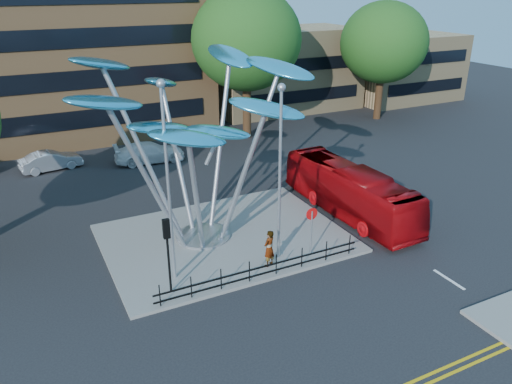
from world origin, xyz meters
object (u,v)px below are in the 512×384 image
tree_right (246,40)px  red_bus (350,191)px  tree_far (384,43)px  traffic_light_island (167,240)px  pedestrian (269,248)px  parked_car_right (150,152)px  no_entry_sign_island (312,223)px  street_lamp_left (167,168)px  leaf_sculpture (194,108)px  parked_car_mid (51,161)px  street_lamp_right (280,159)px

tree_right → red_bus: size_ratio=1.21×
tree_far → red_bus: 23.13m
traffic_light_island → pedestrian: bearing=0.0°
tree_right → traffic_light_island: tree_right is taller
tree_right → tree_far: tree_right is taller
tree_far → pedestrian: size_ratio=6.02×
tree_right → red_bus: bearing=-94.9°
tree_right → parked_car_right: bearing=-164.9°
no_entry_sign_island → pedestrian: bearing=-179.6°
no_entry_sign_island → red_bus: size_ratio=0.24×
street_lamp_left → no_entry_sign_island: size_ratio=3.59×
leaf_sculpture → parked_car_mid: bearing=112.0°
parked_car_mid → parked_car_right: parked_car_right is taller
tree_right → parked_car_mid: tree_right is taller
pedestrian → parked_car_mid: size_ratio=0.43×
traffic_light_island → no_entry_sign_island: bearing=0.1°
street_lamp_left → parked_car_mid: bearing=100.8°
red_bus → parked_car_right: red_bus is taller
no_entry_sign_island → street_lamp_right: bearing=162.1°
street_lamp_right → red_bus: 7.63m
no_entry_sign_island → parked_car_right: bearing=100.5°
tree_right → red_bus: tree_right is taller
street_lamp_left → traffic_light_island: 2.96m
leaf_sculpture → traffic_light_island: size_ratio=3.71×
street_lamp_left → street_lamp_right: (5.00, -0.50, -0.26)m
traffic_light_island → parked_car_right: bearing=77.2°
tree_far → pedestrian: bearing=-138.8°
tree_far → pedestrian: tree_far is taller
parked_car_right → street_lamp_right: bearing=-169.8°
tree_right → red_bus: (-1.40, -16.29, -6.64)m
tree_right → street_lamp_left: bearing=-124.0°
leaf_sculpture → parked_car_mid: leaf_sculpture is taller
traffic_light_island → red_bus: (11.60, 3.21, -1.22)m
street_lamp_right → parked_car_right: (-1.64, 16.53, -4.36)m
leaf_sculpture → street_lamp_right: (2.57, -3.68, -1.78)m
street_lamp_left → parked_car_mid: (-3.34, 17.47, -4.67)m
pedestrian → no_entry_sign_island: bearing=155.8°
no_entry_sign_island → street_lamp_left: bearing=171.4°
leaf_sculpture → traffic_light_island: bearing=-125.0°
leaf_sculpture → no_entry_sign_island: (4.07, -4.16, -5.06)m
street_lamp_right → parked_car_right: size_ratio=1.64×
street_lamp_left → parked_car_right: bearing=78.2°
tree_right → traffic_light_island: size_ratio=3.54×
traffic_light_island → tree_far: bearing=35.8°
street_lamp_left → parked_car_right: street_lamp_left is taller
tree_far → street_lamp_right: size_ratio=1.30×
street_lamp_right → red_bus: (6.10, 2.71, -3.70)m
no_entry_sign_island → pedestrian: size_ratio=1.37×
tree_right → traffic_light_island: (-13.00, -19.50, -5.42)m
street_lamp_right → parked_car_mid: street_lamp_right is taller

